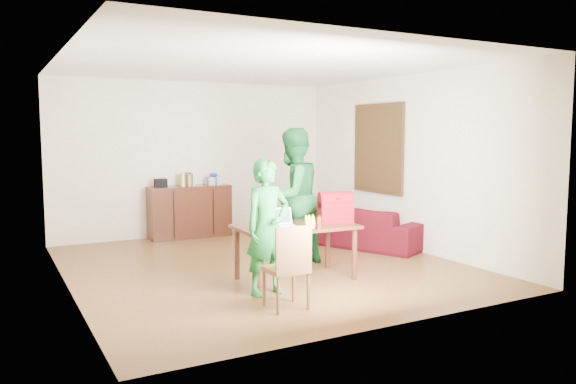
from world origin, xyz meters
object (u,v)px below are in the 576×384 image
person_near (268,227)px  person_far (292,197)px  chair (287,284)px  red_bag (335,210)px  bottle (319,222)px  sofa (358,226)px  laptop (283,223)px  table (296,232)px

person_near → person_far: (0.93, 1.12, 0.18)m
chair → person_far: bearing=60.4°
person_near → red_bag: person_near is taller
person_far → bottle: size_ratio=11.65×
chair → sofa: size_ratio=0.41×
person_near → bottle: (0.70, 0.05, 0.00)m
person_near → red_bag: 1.18m
person_far → chair: bearing=42.1°
person_far → laptop: 0.96m
person_near → bottle: 0.70m
table → person_far: 0.87m
person_far → bottle: bearing=60.5°
sofa → person_near: bearing=101.5°
bottle → person_far: bearing=77.8°
person_near → laptop: person_near is taller
table → sofa: 2.37m
laptop → bottle: size_ratio=2.12×
red_bag → sofa: size_ratio=0.19×
sofa → red_bag: bearing=112.3°
chair → laptop: 1.13m
laptop → red_bag: (0.74, -0.02, 0.11)m
person_near → laptop: 0.53m
table → person_near: person_near is taller
bottle → sofa: 2.53m
sofa → chair: bearing=108.5°
table → chair: size_ratio=1.68×
table → bottle: bottle is taller
chair → person_near: person_near is taller
person_near → sofa: size_ratio=0.70×
table → bottle: (0.12, -0.35, 0.16)m
bottle → red_bag: bearing=35.1°
person_far → bottle: (-0.23, -1.07, -0.18)m
person_near → sofa: person_near is taller
red_bag → sofa: 2.05m
person_far → red_bag: 0.81m
laptop → red_bag: bearing=8.9°
table → sofa: table is taller
person_far → red_bag: size_ratio=4.48×
laptop → chair: bearing=-105.3°
bottle → sofa: size_ratio=0.07×
red_bag → sofa: red_bag is taller
person_near → laptop: bearing=36.6°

